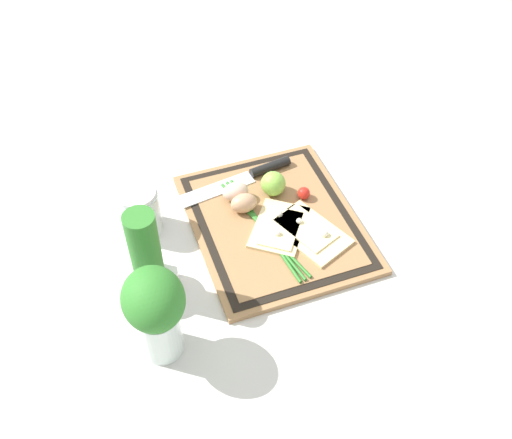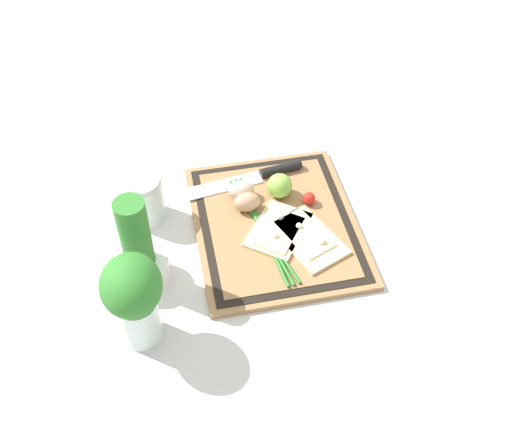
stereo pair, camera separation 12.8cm
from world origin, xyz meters
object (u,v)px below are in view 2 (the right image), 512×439
Objects in this scene: knife at (264,174)px; herb_glass at (134,296)px; cherry_tomato_red at (309,198)px; lime at (280,186)px; sauce_jar at (143,201)px; egg_brown at (247,202)px; herb_pot at (139,254)px; pizza_slice_near at (307,237)px; pizza_slice_far at (280,229)px; egg_pink at (241,190)px.

herb_glass is at bearing 139.73° from knife.
herb_glass reaches higher than cherry_tomato_red.
lime is 0.51× the size of sauce_jar.
herb_pot is at bearing 119.68° from egg_brown.
sauce_jar is (0.15, 0.33, 0.03)m from pizza_slice_near.
herb_pot is at bearing 100.89° from pizza_slice_far.
lime is 0.36m from herb_pot.
egg_brown is 0.38m from herb_glass.
egg_pink is at bearing -38.50° from herb_glass.
sauce_jar is (0.05, 0.36, 0.02)m from cherry_tomato_red.
egg_pink reaches higher than knife.
sauce_jar is (0.12, 0.28, 0.03)m from pizza_slice_far.
knife is at bearing -30.94° from egg_brown.
sauce_jar is at bearing 67.13° from pizza_slice_far.
pizza_slice_near is 0.68× the size of knife.
knife is 1.38× the size of herb_glass.
cherry_tomato_red reaches higher than pizza_slice_near.
egg_brown reaches higher than cherry_tomato_red.
lime reaches higher than cherry_tomato_red.
herb_glass is (-0.19, 0.31, 0.10)m from pizza_slice_far.
lime is at bearing -12.31° from pizza_slice_far.
herb_glass is at bearing 136.91° from egg_brown.
egg_pink is 0.22m from sauce_jar.
herb_pot is 1.07× the size of herb_glass.
herb_glass is (-0.26, 0.39, 0.09)m from cherry_tomato_red.
herb_glass is (-0.31, 0.03, 0.07)m from sauce_jar.
cherry_tomato_red is (-0.10, -0.08, 0.01)m from knife.
egg_brown is 1.06× the size of lime.
cherry_tomato_red is 0.36m from sauce_jar.
knife is 2.55× the size of sauce_jar.
knife is 0.49m from herb_glass.
pizza_slice_far is 6.33× the size of cherry_tomato_red.
pizza_slice_near is 3.20× the size of egg_brown.
knife is 4.73× the size of egg_brown.
pizza_slice_near is at bearing -168.74° from lime.
cherry_tomato_red is at bearing -93.80° from egg_brown.
herb_glass reaches higher than sauce_jar.
herb_glass is (-0.27, 0.25, 0.08)m from egg_brown.
egg_brown is at bearing 149.06° from knife.
lime is at bearing 11.26° from pizza_slice_near.
herb_pot is (-0.23, 0.30, 0.05)m from knife.
lime is 0.45m from herb_glass.
lime is at bearing -62.58° from herb_pot.
sauce_jar reaches higher than egg_brown.
pizza_slice_near is at bearing -66.59° from herb_glass.
knife is 1.30× the size of herb_pot.
herb_pot is 1.97× the size of sauce_jar.
knife is at bearing 18.99° from lime.
egg_pink is 0.09m from lime.
egg_brown is 0.27× the size of herb_pot.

